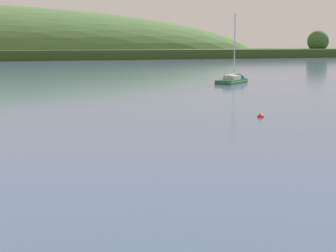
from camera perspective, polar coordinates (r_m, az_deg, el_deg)
sailboat_near_mooring at (r=93.98m, az=7.78°, el=5.21°), size 9.18×8.11×14.40m
mooring_buoy_foreground at (r=50.04m, az=10.82°, el=1.00°), size 0.72×0.72×0.80m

